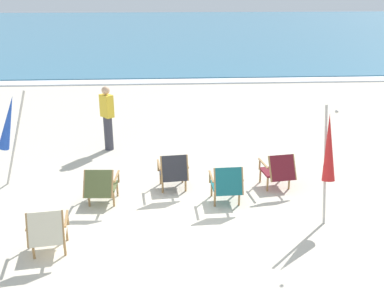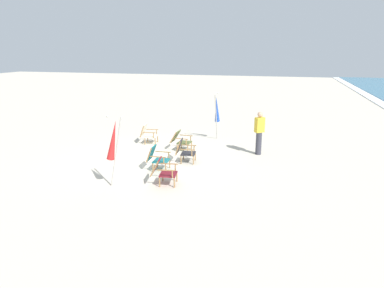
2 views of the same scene
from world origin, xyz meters
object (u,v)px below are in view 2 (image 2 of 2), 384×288
umbrella_furled_blue (217,110)px  beach_chair_back_right (180,140)px  beach_chair_mid_center (157,157)px  beach_chair_far_center (163,170)px  beach_chair_front_left (148,133)px  umbrella_furled_red (113,141)px  person_near_chairs (259,133)px  beach_chair_front_right (184,150)px

umbrella_furled_blue → beach_chair_back_right: bearing=-29.2°
beach_chair_mid_center → umbrella_furled_blue: size_ratio=0.40×
beach_chair_far_center → umbrella_furled_blue: (-5.43, 0.57, 0.91)m
beach_chair_front_left → beach_chair_mid_center: (2.98, 1.51, -0.00)m
umbrella_furled_red → person_near_chairs: size_ratio=1.28×
beach_chair_front_left → beach_chair_front_right: (1.98, 2.16, 0.00)m
beach_chair_front_left → person_near_chairs: person_near_chairs is taller
umbrella_furled_blue → beach_chair_far_center: bearing=-6.0°
beach_chair_mid_center → umbrella_furled_blue: umbrella_furled_blue is taller
beach_chair_front_left → beach_chair_far_center: (4.11, 2.11, -0.01)m
beach_chair_far_center → umbrella_furled_blue: umbrella_furled_blue is taller
beach_chair_front_left → beach_chair_mid_center: beach_chair_front_left is taller
beach_chair_front_left → beach_chair_far_center: beach_chair_front_left is taller
umbrella_furled_red → beach_chair_mid_center: bearing=157.6°
umbrella_furled_red → beach_chair_front_right: bearing=153.3°
beach_chair_front_left → umbrella_furled_blue: size_ratio=0.40×
beach_chair_back_right → umbrella_furled_red: umbrella_furled_red is taller
beach_chair_back_right → person_near_chairs: (-0.21, 3.02, 0.42)m
beach_chair_far_center → beach_chair_front_left: bearing=-152.8°
beach_chair_mid_center → umbrella_furled_blue: (-4.30, 1.17, 0.91)m
beach_chair_back_right → beach_chair_front_right: 1.49m
beach_chair_back_right → umbrella_furled_red: 4.19m
beach_chair_front_right → beach_chair_far_center: bearing=-1.3°
beach_chair_back_right → person_near_chairs: person_near_chairs is taller
beach_chair_front_right → beach_chair_mid_center: 1.19m
beach_chair_front_left → beach_chair_far_center: 4.62m
person_near_chairs → umbrella_furled_blue: bearing=-131.4°
beach_chair_back_right → person_near_chairs: size_ratio=0.49×
umbrella_furled_blue → umbrella_furled_red: bearing=-17.3°
beach_chair_front_left → person_near_chairs: bearing=85.1°
umbrella_furled_blue → person_near_chairs: size_ratio=1.26×
beach_chair_front_left → person_near_chairs: 4.66m
beach_chair_front_left → person_near_chairs: size_ratio=0.50×
beach_chair_front_left → beach_chair_far_center: bearing=27.2°
umbrella_furled_red → beach_chair_back_right: bearing=169.1°
beach_chair_front_right → beach_chair_front_left: bearing=-132.6°
beach_chair_far_center → beach_chair_front_right: (-2.13, 0.05, 0.01)m
beach_chair_mid_center → umbrella_furled_blue: bearing=164.8°
beach_chair_front_left → beach_chair_far_center: size_ratio=1.00×
beach_chair_back_right → beach_chair_front_left: beach_chair_front_left is taller
beach_chair_front_right → umbrella_furled_red: umbrella_furled_red is taller
beach_chair_far_center → umbrella_furled_red: 1.66m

